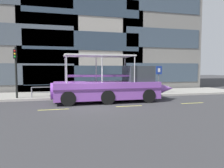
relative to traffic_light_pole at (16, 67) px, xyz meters
name	(u,v)px	position (x,y,z in m)	size (l,w,h in m)	color
ground_plane	(91,105)	(5.23, -3.61, -2.58)	(120.00, 120.00, 0.00)	#333335
sidewalk	(82,94)	(5.23, 1.99, -2.49)	(32.00, 4.80, 0.18)	gray
curb_edge	(85,98)	(5.23, -0.50, -2.49)	(32.00, 0.18, 0.18)	#B2ADA3
lane_centreline	(93,108)	(5.23, -4.58, -2.58)	(25.80, 0.12, 0.01)	#DBD64C
curb_guardrail	(99,89)	(6.47, -0.16, -1.83)	(10.80, 0.09, 0.86)	gray
traffic_light_pole	(16,67)	(0.00, 0.00, 0.00)	(0.24, 0.46, 3.96)	black
parking_sign	(159,75)	(12.25, 0.30, -0.68)	(0.60, 0.12, 2.54)	#4C4F54
duck_tour_boat	(114,87)	(7.17, -2.45, -1.45)	(9.51, 2.63, 3.45)	purple
pedestrian_near_bow	(136,82)	(10.18, 0.69, -1.33)	(0.51, 0.25, 1.78)	#47423D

